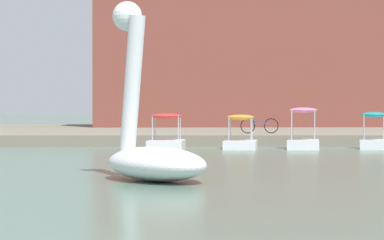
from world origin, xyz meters
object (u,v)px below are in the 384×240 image
bicycle_parked (260,126)px  pedal_boat_teal (374,138)px  swan_boat (151,142)px  pedal_boat_orange (240,138)px  pedal_boat_pink (303,136)px  pedal_boat_red (166,138)px

bicycle_parked → pedal_boat_teal: bearing=-50.1°
swan_boat → pedal_boat_orange: size_ratio=1.89×
swan_boat → pedal_boat_teal: size_ratio=1.82×
pedal_boat_orange → bicycle_parked: size_ratio=1.19×
pedal_boat_teal → bicycle_parked: 5.94m
pedal_boat_orange → swan_boat: bearing=-102.0°
pedal_boat_pink → pedal_boat_orange: (-2.31, 0.09, -0.08)m
swan_boat → pedal_boat_red: bearing=89.8°
swan_boat → pedal_boat_pink: (5.10, 13.02, -0.31)m
pedal_boat_red → bicycle_parked: (3.89, 4.74, 0.36)m
pedal_boat_pink → pedal_boat_red: (-5.05, -0.12, -0.06)m
swan_boat → pedal_boat_teal: swan_boat is taller
pedal_boat_orange → bicycle_parked: bearing=75.8°
pedal_boat_teal → pedal_boat_red: bearing=-178.6°
pedal_boat_teal → bicycle_parked: pedal_boat_teal is taller
pedal_boat_teal → pedal_boat_red: 7.69m
pedal_boat_orange → pedal_boat_red: 2.75m
pedal_boat_pink → bicycle_parked: 4.77m
pedal_boat_orange → pedal_boat_red: pedal_boat_red is taller
pedal_boat_teal → pedal_boat_orange: pedal_boat_teal is taller
pedal_boat_pink → pedal_boat_orange: size_ratio=1.10×
pedal_boat_pink → pedal_boat_orange: pedal_boat_pink is taller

